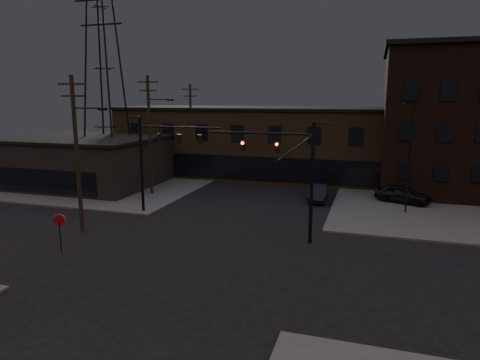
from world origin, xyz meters
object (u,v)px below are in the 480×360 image
(traffic_signal_near, at_px, (295,169))
(traffic_signal_far, at_px, (155,154))
(stop_sign, at_px, (59,224))
(parked_car_lot_b, at_px, (420,185))
(parked_car_lot_a, at_px, (403,194))
(car_crossing, at_px, (318,193))

(traffic_signal_near, bearing_deg, traffic_signal_far, 163.83)
(traffic_signal_near, height_order, stop_sign, traffic_signal_near)
(stop_sign, height_order, parked_car_lot_b, stop_sign)
(traffic_signal_near, xyz_separation_m, parked_car_lot_a, (7.57, 12.95, -3.97))
(traffic_signal_near, bearing_deg, parked_car_lot_b, 62.96)
(traffic_signal_near, height_order, parked_car_lot_a, traffic_signal_near)
(parked_car_lot_a, distance_m, parked_car_lot_b, 6.10)
(traffic_signal_near, xyz_separation_m, car_crossing, (0.14, 12.03, -4.17))
(traffic_signal_near, relative_size, car_crossing, 1.73)
(traffic_signal_far, xyz_separation_m, stop_sign, (-1.28, -9.99, -3.17))
(car_crossing, bearing_deg, parked_car_lot_a, 4.36)
(parked_car_lot_a, height_order, car_crossing, parked_car_lot_a)
(parked_car_lot_a, xyz_separation_m, car_crossing, (-7.43, -0.92, -0.20))
(stop_sign, bearing_deg, parked_car_lot_b, 47.72)
(stop_sign, distance_m, parked_car_lot_a, 28.58)
(stop_sign, distance_m, car_crossing, 22.94)
(car_crossing, bearing_deg, stop_sign, -128.77)
(stop_sign, xyz_separation_m, car_crossing, (13.50, 18.52, -1.08))
(traffic_signal_near, bearing_deg, stop_sign, -154.10)
(stop_sign, bearing_deg, car_crossing, 53.91)
(traffic_signal_near, relative_size, stop_sign, 3.23)
(parked_car_lot_a, bearing_deg, traffic_signal_near, 171.34)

